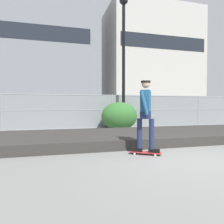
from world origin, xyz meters
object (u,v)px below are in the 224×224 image
Objects in this scene: parked_car_near at (41,112)px; shrub_center at (119,116)px; skateboard at (145,152)px; parked_car_far at (200,111)px; skater at (146,111)px; parked_car_mid at (124,111)px; street_lamp at (124,48)px.

parked_car_near is 6.11m from shrub_center.
parked_car_far is at bearing 46.36° from skateboard.
skater reaches higher than parked_car_mid.
skater reaches higher than parked_car_near.
skateboard is at bearing -45.00° from skater.
skateboard is 5.51m from shrub_center.
skater is 0.41× the size of parked_car_far.
street_lamp is 1.53× the size of parked_car_far.
parked_car_mid is 2.43× the size of shrub_center.
street_lamp is 1.51× the size of parked_car_mid.
skater is at bearing -102.81° from street_lamp.
parked_car_mid reaches higher than shrub_center.
skater is 13.30m from parked_car_far.
parked_car_mid is at bearing -1.68° from parked_car_near.
parked_car_near is (-3.11, 9.91, -0.29)m from skater.
skater is 0.27× the size of street_lamp.
street_lamp is (1.27, 5.57, 3.14)m from skater.
skater is 5.48m from shrub_center.
skateboard is 0.17× the size of parked_car_mid.
skater is 10.10m from parked_car_mid.
skater is at bearing -72.58° from parked_car_near.
parked_car_mid is 6.51m from parked_car_far.
street_lamp reaches higher than parked_car_far.
skateboard is at bearing -72.58° from parked_car_near.
parked_car_mid is (5.77, -0.17, 0.00)m from parked_car_near.
skateboard is at bearing -102.81° from street_lamp.
skater is at bearing 135.00° from skateboard.
parked_car_near is (-3.11, 9.91, 0.78)m from skateboard.
parked_car_near is 0.99× the size of parked_car_far.
street_lamp is at bearing -44.73° from parked_car_near.
street_lamp is 3.68× the size of shrub_center.
shrub_center is at bearing -152.63° from parked_car_far.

